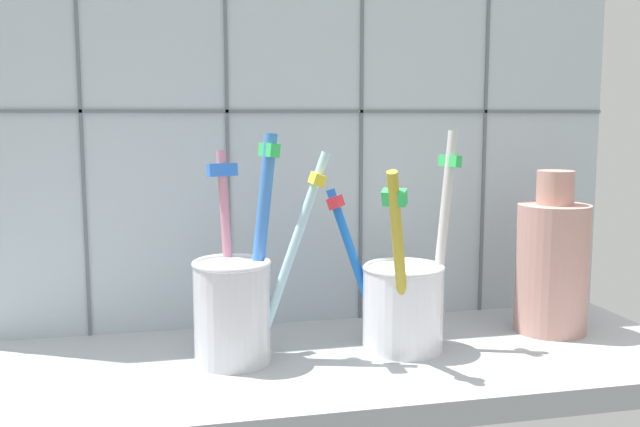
# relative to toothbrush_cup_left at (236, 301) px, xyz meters

# --- Properties ---
(counter_slab) EXTENTS (0.64, 0.22, 0.02)m
(counter_slab) POSITION_rel_toothbrush_cup_left_xyz_m (0.07, -0.01, -0.06)
(counter_slab) COLOR #9EA3A8
(counter_slab) RESTS_ON ground
(tile_wall_back) EXTENTS (0.64, 0.02, 0.45)m
(tile_wall_back) POSITION_rel_toothbrush_cup_left_xyz_m (0.07, 0.11, 0.15)
(tile_wall_back) COLOR #B2C1CC
(tile_wall_back) RESTS_ON ground
(toothbrush_cup_left) EXTENTS (0.11, 0.08, 0.19)m
(toothbrush_cup_left) POSITION_rel_toothbrush_cup_left_xyz_m (0.00, 0.00, 0.00)
(toothbrush_cup_left) COLOR silver
(toothbrush_cup_left) RESTS_ON counter_slab
(toothbrush_cup_right) EXTENTS (0.11, 0.11, 0.19)m
(toothbrush_cup_right) POSITION_rel_toothbrush_cup_left_xyz_m (0.14, -0.00, -0.01)
(toothbrush_cup_right) COLOR white
(toothbrush_cup_right) RESTS_ON counter_slab
(ceramic_vase) EXTENTS (0.07, 0.07, 0.15)m
(ceramic_vase) POSITION_rel_toothbrush_cup_left_xyz_m (0.29, 0.02, 0.01)
(ceramic_vase) COLOR tan
(ceramic_vase) RESTS_ON counter_slab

